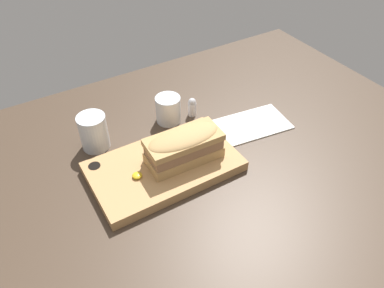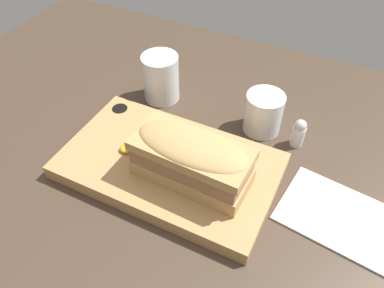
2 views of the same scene
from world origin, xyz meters
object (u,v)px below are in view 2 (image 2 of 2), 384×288
at_px(sandwich, 192,158).
at_px(water_glass, 161,80).
at_px(napkin, 350,222).
at_px(serving_board, 169,165).
at_px(salt_shaker, 299,133).
at_px(wine_glass, 263,114).

xyz_separation_m(sandwich, water_glass, (-0.17, 0.19, -0.03)).
relative_size(water_glass, napkin, 0.43).
bearing_deg(serving_board, salt_shaker, 41.91).
xyz_separation_m(water_glass, salt_shaker, (0.30, -0.01, -0.01)).
distance_m(sandwich, salt_shaker, 0.23).
relative_size(sandwich, wine_glass, 2.40).
distance_m(serving_board, water_glass, 0.21).
xyz_separation_m(serving_board, water_glass, (-0.11, 0.18, 0.03)).
relative_size(serving_board, salt_shaker, 6.29).
relative_size(water_glass, salt_shaker, 1.70).
height_order(water_glass, napkin, water_glass).
xyz_separation_m(serving_board, salt_shaker, (0.18, 0.16, 0.02)).
bearing_deg(water_glass, salt_shaker, -2.58).
relative_size(wine_glass, napkin, 0.35).
bearing_deg(water_glass, serving_board, -57.18).
height_order(napkin, salt_shaker, salt_shaker).
bearing_deg(salt_shaker, water_glass, 177.42).
bearing_deg(sandwich, napkin, 10.34).
relative_size(sandwich, water_glass, 1.92).
distance_m(water_glass, salt_shaker, 0.30).
relative_size(water_glass, wine_glass, 1.25).
xyz_separation_m(wine_glass, salt_shaker, (0.07, -0.01, -0.01)).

